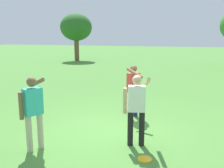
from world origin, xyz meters
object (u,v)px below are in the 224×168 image
person_catcher (134,87)px  tree_tall_left (76,28)px  person_bystander (136,105)px  frisbee (145,159)px  person_thrower (33,108)px

person_catcher → tree_tall_left: 19.14m
person_bystander → tree_tall_left: tree_tall_left is taller
person_bystander → frisbee: person_bystander is taller
person_catcher → frisbee: 2.81m
person_thrower → tree_tall_left: bearing=116.0°
tree_tall_left → frisbee: bearing=-57.9°
frisbee → tree_tall_left: tree_tall_left is taller
person_catcher → tree_tall_left: (-10.54, 15.78, 2.47)m
frisbee → person_thrower: bearing=-170.6°
frisbee → tree_tall_left: (-11.47, 18.26, 3.42)m
person_thrower → person_bystander: size_ratio=1.00×
person_thrower → person_bystander: 2.27m
person_catcher → tree_tall_left: size_ratio=0.34×
person_thrower → frisbee: 2.60m
frisbee → tree_tall_left: 21.83m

